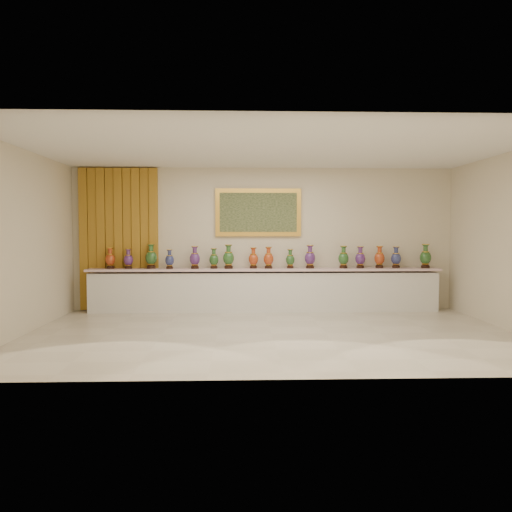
{
  "coord_description": "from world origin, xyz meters",
  "views": [
    {
      "loc": [
        -0.53,
        -8.05,
        1.69
      ],
      "look_at": [
        -0.19,
        1.7,
        1.18
      ],
      "focal_mm": 35.0,
      "sensor_mm": 36.0,
      "label": 1
    }
  ],
  "objects_px": {
    "vase_1": "(128,260)",
    "vase_2": "(151,257)",
    "vase_0": "(110,259)",
    "counter": "(264,290)"
  },
  "relations": [
    {
      "from": "vase_1",
      "to": "vase_2",
      "type": "relative_size",
      "value": 0.8
    },
    {
      "from": "vase_0",
      "to": "vase_1",
      "type": "height_order",
      "value": "vase_0"
    },
    {
      "from": "vase_2",
      "to": "counter",
      "type": "bearing_deg",
      "value": -0.34
    },
    {
      "from": "vase_1",
      "to": "vase_2",
      "type": "xyz_separation_m",
      "value": [
        0.46,
        0.03,
        0.05
      ]
    },
    {
      "from": "vase_0",
      "to": "vase_1",
      "type": "bearing_deg",
      "value": -4.16
    },
    {
      "from": "counter",
      "to": "vase_0",
      "type": "relative_size",
      "value": 16.92
    },
    {
      "from": "counter",
      "to": "vase_0",
      "type": "distance_m",
      "value": 3.24
    },
    {
      "from": "vase_0",
      "to": "counter",
      "type": "bearing_deg",
      "value": -0.12
    },
    {
      "from": "counter",
      "to": "vase_0",
      "type": "height_order",
      "value": "vase_0"
    },
    {
      "from": "counter",
      "to": "vase_1",
      "type": "xyz_separation_m",
      "value": [
        -2.8,
        -0.02,
        0.65
      ]
    }
  ]
}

